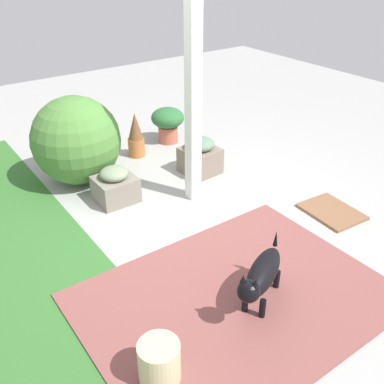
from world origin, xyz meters
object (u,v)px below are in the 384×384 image
(stone_planter_nearest, at_px, (200,156))
(terracotta_pot_broad, at_px, (168,122))
(stone_planter_mid, at_px, (115,186))
(dog, at_px, (261,275))
(porch_pillar, at_px, (193,100))
(terracotta_pot_spiky, at_px, (136,136))
(round_shrub, at_px, (76,140))
(ceramic_urn, at_px, (159,363))
(doormat, at_px, (332,212))

(stone_planter_nearest, bearing_deg, terracotta_pot_broad, -10.56)
(stone_planter_mid, height_order, dog, dog)
(porch_pillar, relative_size, dog, 3.21)
(stone_planter_nearest, relative_size, terracotta_pot_broad, 0.92)
(terracotta_pot_broad, bearing_deg, terracotta_pot_spiky, 103.57)
(stone_planter_nearest, distance_m, round_shrub, 1.47)
(terracotta_pot_broad, bearing_deg, porch_pillar, 157.20)
(stone_planter_mid, xyz_separation_m, terracotta_pot_spiky, (0.88, -0.76, 0.10))
(porch_pillar, xyz_separation_m, ceramic_urn, (-1.80, 1.57, -0.97))
(stone_planter_mid, bearing_deg, ceramic_urn, 159.60)
(terracotta_pot_spiky, height_order, doormat, terracotta_pot_spiky)
(stone_planter_nearest, distance_m, terracotta_pot_broad, 1.04)
(doormat, bearing_deg, ceramic_urn, 104.70)
(round_shrub, height_order, ceramic_urn, round_shrub)
(stone_planter_nearest, xyz_separation_m, round_shrub, (0.66, 1.28, 0.30))
(terracotta_pot_spiky, distance_m, terracotta_pot_broad, 0.61)
(round_shrub, distance_m, dog, 2.80)
(terracotta_pot_spiky, bearing_deg, porch_pillar, 178.96)
(porch_pillar, distance_m, dog, 1.95)
(terracotta_pot_spiky, bearing_deg, round_shrub, 103.42)
(stone_planter_nearest, xyz_separation_m, ceramic_urn, (-2.25, 1.99, -0.06))
(porch_pillar, distance_m, doormat, 1.87)
(dog, bearing_deg, stone_planter_nearest, -24.94)
(porch_pillar, height_order, terracotta_pot_spiky, porch_pillar)
(porch_pillar, xyz_separation_m, stone_planter_mid, (0.43, 0.74, -0.94))
(round_shrub, bearing_deg, porch_pillar, -142.21)
(stone_planter_mid, relative_size, doormat, 0.71)
(ceramic_urn, distance_m, doormat, 2.65)
(terracotta_pot_broad, bearing_deg, stone_planter_nearest, 169.44)
(doormat, bearing_deg, stone_planter_mid, 47.96)
(stone_planter_mid, relative_size, dog, 0.61)
(porch_pillar, distance_m, round_shrub, 1.53)
(stone_planter_nearest, distance_m, ceramic_urn, 3.00)
(porch_pillar, xyz_separation_m, round_shrub, (1.11, 0.86, -0.61))
(stone_planter_mid, bearing_deg, dog, -175.22)
(terracotta_pot_broad, bearing_deg, stone_planter_mid, 127.30)
(round_shrub, xyz_separation_m, terracotta_pot_broad, (0.35, -1.47, -0.21))
(stone_planter_nearest, height_order, ceramic_urn, stone_planter_nearest)
(dog, bearing_deg, ceramic_urn, 97.48)
(terracotta_pot_spiky, distance_m, dog, 3.04)
(doormat, bearing_deg, stone_planter_nearest, 20.00)
(stone_planter_nearest, bearing_deg, doormat, -160.00)
(round_shrub, relative_size, doormat, 1.70)
(stone_planter_nearest, bearing_deg, round_shrub, 62.66)
(dog, bearing_deg, doormat, -70.85)
(stone_planter_mid, bearing_deg, round_shrub, 10.28)
(stone_planter_mid, relative_size, ceramic_urn, 1.36)
(stone_planter_nearest, height_order, terracotta_pot_broad, terracotta_pot_broad)
(terracotta_pot_spiky, height_order, ceramic_urn, terracotta_pot_spiky)
(stone_planter_mid, bearing_deg, stone_planter_nearest, -89.40)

